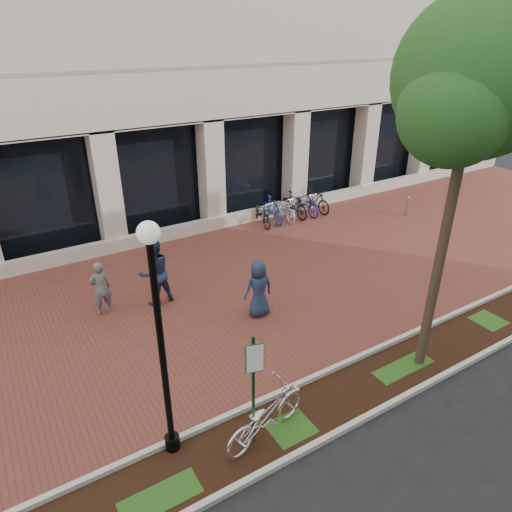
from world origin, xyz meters
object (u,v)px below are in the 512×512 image
street_tree (475,88)px  locked_bicycle (266,415)px  bollard (407,206)px  lamppost (160,336)px  parking_sign (254,379)px  pedestrian_right (259,289)px  pedestrian_left (101,288)px  bike_rack_cluster (288,207)px  pedestrian_mid (155,272)px

street_tree → locked_bicycle: street_tree is taller
street_tree → bollard: 11.37m
lamppost → locked_bicycle: bearing=-21.8°
parking_sign → locked_bicycle: 1.08m
parking_sign → lamppost: bearing=171.1°
parking_sign → bollard: parking_sign is taller
locked_bicycle → pedestrian_right: size_ratio=1.23×
pedestrian_left → parking_sign: bearing=97.9°
bike_rack_cluster → lamppost: bearing=-133.6°
street_tree → bollard: size_ratio=8.99×
pedestrian_left → bollard: size_ratio=1.80×
bike_rack_cluster → pedestrian_right: bearing=-129.6°
locked_bicycle → pedestrian_left: pedestrian_left is taller
pedestrian_right → pedestrian_left: bearing=-27.4°
bollard → bike_rack_cluster: 5.04m
lamppost → bollard: 14.60m
street_tree → pedestrian_right: size_ratio=4.79×
street_tree → bike_rack_cluster: size_ratio=2.23×
pedestrian_left → street_tree: bearing=130.4°
pedestrian_mid → bollard: (11.48, 1.02, -0.54)m
parking_sign → pedestrian_right: (2.40, 3.71, -0.75)m
bollard → locked_bicycle: bearing=-149.3°
lamppost → bike_rack_cluster: (8.69, 8.58, -2.12)m
street_tree → pedestrian_left: bearing=134.2°
lamppost → bike_rack_cluster: size_ratio=1.32×
locked_bicycle → pedestrian_left: 6.23m
pedestrian_left → pedestrian_right: pedestrian_right is taller
parking_sign → pedestrian_mid: 5.81m
parking_sign → bollard: 13.57m
pedestrian_left → bollard: 12.97m
pedestrian_left → bike_rack_cluster: 9.14m
pedestrian_right → bike_rack_cluster: (4.90, 5.55, -0.33)m
lamppost → bollard: size_ratio=5.30×
pedestrian_left → bollard: pedestrian_left is taller
parking_sign → lamppost: lamppost is taller
pedestrian_mid → pedestrian_right: 3.01m
bike_rack_cluster → locked_bicycle: bearing=-125.4°
locked_bicycle → bike_rack_cluster: 11.61m
street_tree → bike_rack_cluster: 11.22m
pedestrian_mid → pedestrian_right: pedestrian_mid is taller
lamppost → pedestrian_mid: (1.60, 5.09, -1.63)m
pedestrian_mid → lamppost: bearing=63.9°
pedestrian_right → bike_rack_cluster: 7.41m
lamppost → street_tree: size_ratio=0.59×
pedestrian_right → bollard: 9.80m
street_tree → pedestrian_mid: size_ratio=3.98×
lamppost → pedestrian_left: 5.67m
street_tree → bike_rack_cluster: (2.64, 9.29, -5.71)m
lamppost → bollard: (13.08, 6.11, -2.18)m
parking_sign → pedestrian_right: bearing=74.4°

